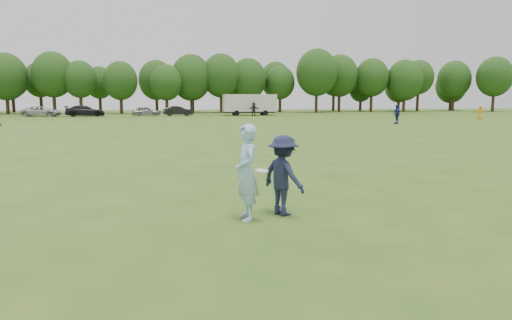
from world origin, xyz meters
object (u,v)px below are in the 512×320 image
at_px(player_far_c, 480,112).
at_px(field_cone, 339,118).
at_px(player_far_b, 397,114).
at_px(cargo_trailer, 250,104).
at_px(thrower, 246,173).
at_px(car_e, 146,111).
at_px(car_c, 42,111).
at_px(car_d, 85,111).
at_px(car_f, 178,111).
at_px(defender, 283,175).
at_px(player_far_d, 254,109).

bearing_deg(player_far_c, field_cone, 28.96).
height_order(player_far_b, cargo_trailer, cargo_trailer).
relative_size(thrower, car_e, 0.48).
distance_m(car_c, car_d, 6.09).
relative_size(player_far_b, field_cone, 6.53).
bearing_deg(car_f, car_c, 81.15).
xyz_separation_m(thrower, car_c, (-18.89, 60.99, -0.27)).
xyz_separation_m(defender, cargo_trailer, (10.26, 59.42, 0.91)).
xyz_separation_m(player_far_c, cargo_trailer, (-25.72, 18.51, 0.93)).
bearing_deg(field_cone, defender, -112.95).
height_order(player_far_b, car_f, player_far_b).
height_order(car_c, field_cone, car_c).
bearing_deg(car_c, defender, -157.34).
relative_size(player_far_c, field_cone, 5.66).
bearing_deg(car_c, car_e, -87.92).
xyz_separation_m(defender, car_f, (-0.48, 60.12, -0.14)).
distance_m(defender, car_d, 61.47).
height_order(defender, player_far_c, defender).
bearing_deg(player_far_d, car_c, 145.60).
bearing_deg(field_cone, thrower, -113.78).
xyz_separation_m(thrower, player_far_c, (36.83, 41.17, -0.15)).
height_order(defender, field_cone, defender).
height_order(player_far_c, car_e, player_far_c).
relative_size(player_far_b, car_e, 0.47).
relative_size(car_f, cargo_trailer, 0.49).
bearing_deg(player_far_b, car_e, -141.66).
distance_m(car_c, car_f, 19.27).
height_order(defender, player_far_b, player_far_b).
height_order(player_far_b, car_d, player_far_b).
distance_m(defender, field_cone, 46.96).
bearing_deg(player_far_c, player_far_b, 63.39).
bearing_deg(player_far_b, thrower, -37.82).
distance_m(player_far_c, car_c, 59.15).
distance_m(car_d, car_f, 13.23).
height_order(thrower, cargo_trailer, cargo_trailer).
xyz_separation_m(thrower, car_e, (-4.35, 60.34, -0.29)).
relative_size(player_far_b, player_far_d, 0.97).
bearing_deg(defender, car_e, -24.83).
xyz_separation_m(defender, player_far_b, (20.47, 33.04, 0.11)).
height_order(player_far_d, car_e, player_far_d).
bearing_deg(car_c, player_far_d, -92.15).
relative_size(player_far_c, car_f, 0.39).
height_order(player_far_c, player_far_d, player_far_d).
relative_size(player_far_d, car_c, 0.38).
bearing_deg(car_d, cargo_trailer, -96.93).
xyz_separation_m(defender, car_c, (-19.75, 60.74, -0.14)).
distance_m(player_far_d, car_d, 24.36).
relative_size(defender, field_cone, 5.79).
relative_size(car_d, car_e, 1.30).
bearing_deg(player_far_b, car_d, -133.36).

